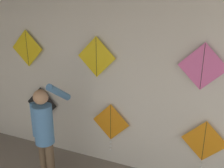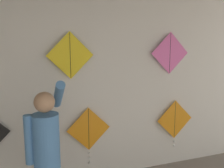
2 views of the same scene
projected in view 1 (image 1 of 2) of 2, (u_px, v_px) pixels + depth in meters
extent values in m
cube|color=silver|center=(109.00, 84.00, 3.88)|extent=(5.79, 0.06, 2.80)
cylinder|color=brown|center=(44.00, 163.00, 3.64)|extent=(0.12, 0.12, 0.75)
cylinder|color=brown|center=(51.00, 166.00, 3.58)|extent=(0.12, 0.12, 0.75)
cylinder|color=#4C7FB7|center=(43.00, 124.00, 3.40)|extent=(0.27, 0.27, 0.56)
sphere|color=tan|center=(41.00, 97.00, 3.27)|extent=(0.20, 0.20, 0.20)
cylinder|color=#4C7FB7|center=(35.00, 120.00, 3.46)|extent=(0.09, 0.09, 0.50)
cylinder|color=#4C7FB7|center=(59.00, 92.00, 3.36)|extent=(0.09, 0.46, 0.36)
cube|color=black|center=(42.00, 104.00, 4.43)|extent=(0.62, 0.01, 0.62)
cylinder|color=black|center=(42.00, 104.00, 4.43)|extent=(0.01, 0.01, 0.59)
cube|color=orange|center=(111.00, 122.00, 3.97)|extent=(0.62, 0.01, 0.62)
cylinder|color=black|center=(111.00, 122.00, 3.97)|extent=(0.01, 0.01, 0.59)
sphere|color=white|center=(110.00, 142.00, 4.08)|extent=(0.04, 0.04, 0.04)
sphere|color=white|center=(111.00, 146.00, 4.11)|extent=(0.04, 0.04, 0.04)
sphere|color=white|center=(111.00, 150.00, 4.13)|extent=(0.04, 0.04, 0.04)
cube|color=orange|center=(204.00, 141.00, 3.46)|extent=(0.62, 0.01, 0.62)
cylinder|color=black|center=(204.00, 141.00, 3.46)|extent=(0.01, 0.01, 0.59)
sphere|color=white|center=(201.00, 164.00, 3.57)|extent=(0.04, 0.04, 0.04)
sphere|color=white|center=(201.00, 168.00, 3.59)|extent=(0.04, 0.04, 0.04)
cube|color=yellow|center=(27.00, 48.00, 4.19)|extent=(0.62, 0.01, 0.62)
cylinder|color=black|center=(27.00, 48.00, 4.18)|extent=(0.01, 0.01, 0.59)
cube|color=yellow|center=(96.00, 57.00, 3.72)|extent=(0.62, 0.01, 0.62)
cylinder|color=black|center=(96.00, 57.00, 3.72)|extent=(0.01, 0.01, 0.59)
cube|color=pink|center=(203.00, 67.00, 3.17)|extent=(0.62, 0.01, 0.62)
cylinder|color=black|center=(203.00, 67.00, 3.17)|extent=(0.01, 0.01, 0.59)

